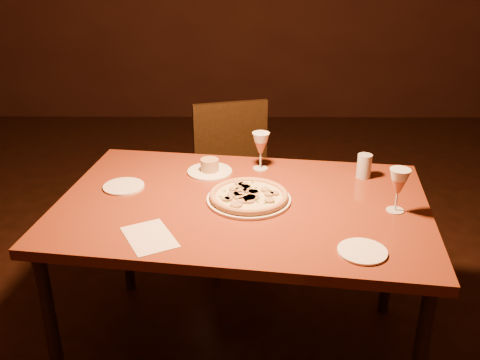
{
  "coord_description": "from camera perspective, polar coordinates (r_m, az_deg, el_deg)",
  "views": [
    {
      "loc": [
        -0.22,
        -2.17,
        1.84
      ],
      "look_at": [
        -0.23,
        -0.13,
        0.9
      ],
      "focal_mm": 40.0,
      "sensor_mm": 36.0,
      "label": 1
    }
  ],
  "objects": [
    {
      "name": "chair_far",
      "position": [
        3.2,
        -0.42,
        0.59
      ],
      "size": [
        0.55,
        0.55,
        0.94
      ],
      "rotation": [
        0.0,
        0.0,
        0.26
      ],
      "color": "black",
      "rests_on": "floor"
    },
    {
      "name": "pizza_plate",
      "position": [
        2.24,
        0.94,
        -1.75
      ],
      "size": [
        0.35,
        0.35,
        0.04
      ],
      "color": "white",
      "rests_on": "dining_table"
    },
    {
      "name": "ramekin_saucer",
      "position": [
        2.51,
        -3.25,
        1.26
      ],
      "size": [
        0.21,
        0.21,
        0.07
      ],
      "color": "white",
      "rests_on": "dining_table"
    },
    {
      "name": "dining_table",
      "position": [
        2.27,
        0.25,
        -3.94
      ],
      "size": [
        1.66,
        1.19,
        0.82
      ],
      "rotation": [
        0.0,
        0.0,
        -0.14
      ],
      "color": "maroon",
      "rests_on": "floor"
    },
    {
      "name": "wine_glass_right",
      "position": [
        2.21,
        16.47,
        -1.07
      ],
      "size": [
        0.08,
        0.08,
        0.18
      ],
      "primitive_type": null,
      "color": "#B56A4B",
      "rests_on": "dining_table"
    },
    {
      "name": "water_tumbler",
      "position": [
        2.51,
        13.1,
        1.47
      ],
      "size": [
        0.07,
        0.07,
        0.11
      ],
      "primitive_type": "cylinder",
      "color": "#ABB3BA",
      "rests_on": "dining_table"
    },
    {
      "name": "floor",
      "position": [
        2.86,
        4.9,
        -15.52
      ],
      "size": [
        7.0,
        7.0,
        0.0
      ],
      "primitive_type": "plane",
      "color": "black",
      "rests_on": "ground"
    },
    {
      "name": "side_plate_left",
      "position": [
        2.42,
        -12.3,
        -0.67
      ],
      "size": [
        0.18,
        0.18,
        0.01
      ],
      "primitive_type": "cylinder",
      "color": "white",
      "rests_on": "dining_table"
    },
    {
      "name": "menu_card",
      "position": [
        2.01,
        -9.63,
        -6.02
      ],
      "size": [
        0.25,
        0.28,
        0.0
      ],
      "primitive_type": "cube",
      "rotation": [
        0.0,
        0.0,
        0.48
      ],
      "color": "silver",
      "rests_on": "dining_table"
    },
    {
      "name": "wine_glass_far",
      "position": [
        2.52,
        2.22,
        3.1
      ],
      "size": [
        0.08,
        0.08,
        0.18
      ],
      "primitive_type": null,
      "color": "#B56A4B",
      "rests_on": "dining_table"
    },
    {
      "name": "side_plate_near",
      "position": [
        1.94,
        12.92,
        -7.44
      ],
      "size": [
        0.17,
        0.17,
        0.01
      ],
      "primitive_type": "cylinder",
      "color": "white",
      "rests_on": "dining_table"
    }
  ]
}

